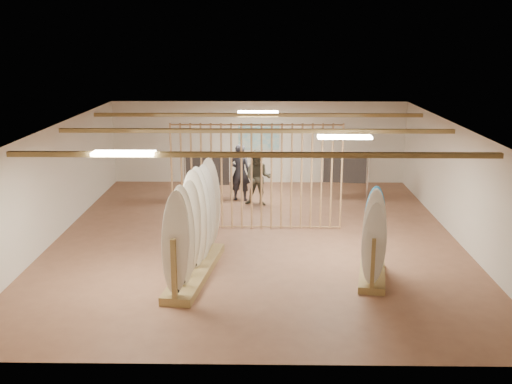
{
  "coord_description": "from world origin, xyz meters",
  "views": [
    {
      "loc": [
        0.23,
        -14.28,
        4.91
      ],
      "look_at": [
        0.0,
        0.0,
        1.2
      ],
      "focal_mm": 42.0,
      "sensor_mm": 36.0,
      "label": 1
    }
  ],
  "objects_px": {
    "rack_left": "(195,241)",
    "rack_right": "(373,250)",
    "clothing_rack_a": "(208,170)",
    "shopper_a": "(240,169)",
    "clothing_rack_b": "(345,168)",
    "shopper_b": "(258,174)"
  },
  "relations": [
    {
      "from": "clothing_rack_b",
      "to": "shopper_a",
      "type": "xyz_separation_m",
      "value": [
        -3.24,
        -0.22,
        0.02
      ]
    },
    {
      "from": "clothing_rack_b",
      "to": "shopper_b",
      "type": "distance_m",
      "value": 2.78
    },
    {
      "from": "rack_left",
      "to": "shopper_a",
      "type": "bearing_deg",
      "value": 91.13
    },
    {
      "from": "clothing_rack_a",
      "to": "clothing_rack_b",
      "type": "relative_size",
      "value": 1.0
    },
    {
      "from": "shopper_b",
      "to": "rack_right",
      "type": "bearing_deg",
      "value": -58.37
    },
    {
      "from": "clothing_rack_b",
      "to": "shopper_b",
      "type": "bearing_deg",
      "value": -157.34
    },
    {
      "from": "clothing_rack_a",
      "to": "clothing_rack_b",
      "type": "bearing_deg",
      "value": 0.91
    },
    {
      "from": "shopper_b",
      "to": "rack_left",
      "type": "bearing_deg",
      "value": -94.69
    },
    {
      "from": "rack_left",
      "to": "rack_right",
      "type": "xyz_separation_m",
      "value": [
        3.72,
        -0.16,
        -0.12
      ]
    },
    {
      "from": "rack_left",
      "to": "clothing_rack_b",
      "type": "distance_m",
      "value": 7.4
    },
    {
      "from": "rack_left",
      "to": "shopper_b",
      "type": "bearing_deg",
      "value": 84.82
    },
    {
      "from": "shopper_b",
      "to": "clothing_rack_a",
      "type": "bearing_deg",
      "value": 174.63
    },
    {
      "from": "rack_left",
      "to": "shopper_a",
      "type": "height_order",
      "value": "rack_left"
    },
    {
      "from": "rack_right",
      "to": "clothing_rack_a",
      "type": "xyz_separation_m",
      "value": [
        -3.99,
        6.04,
        0.33
      ]
    },
    {
      "from": "rack_right",
      "to": "clothing_rack_b",
      "type": "distance_m",
      "value": 6.44
    },
    {
      "from": "rack_right",
      "to": "shopper_a",
      "type": "relative_size",
      "value": 0.96
    },
    {
      "from": "clothing_rack_a",
      "to": "shopper_a",
      "type": "xyz_separation_m",
      "value": [
        0.97,
        0.16,
        0.02
      ]
    },
    {
      "from": "rack_right",
      "to": "clothing_rack_a",
      "type": "bearing_deg",
      "value": 133.97
    },
    {
      "from": "shopper_a",
      "to": "shopper_b",
      "type": "xyz_separation_m",
      "value": [
        0.56,
        -0.53,
        -0.05
      ]
    },
    {
      "from": "clothing_rack_a",
      "to": "clothing_rack_b",
      "type": "distance_m",
      "value": 4.23
    },
    {
      "from": "rack_left",
      "to": "shopper_b",
      "type": "distance_m",
      "value": 5.66
    },
    {
      "from": "rack_right",
      "to": "shopper_a",
      "type": "bearing_deg",
      "value": 126.46
    }
  ]
}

